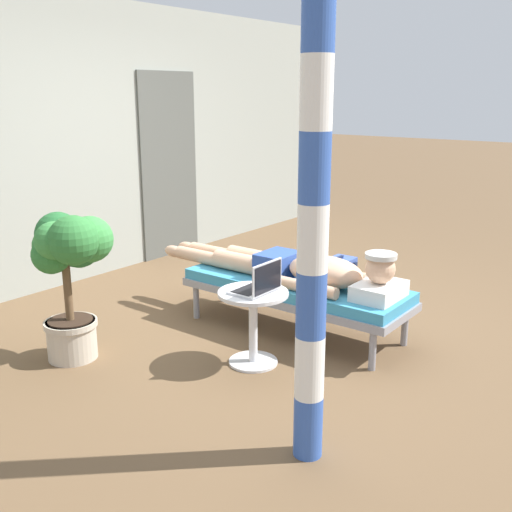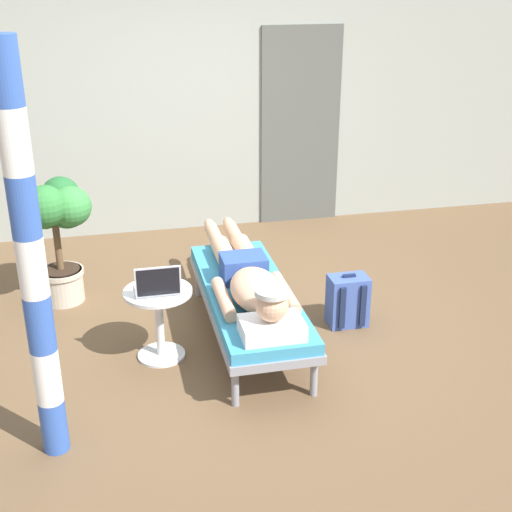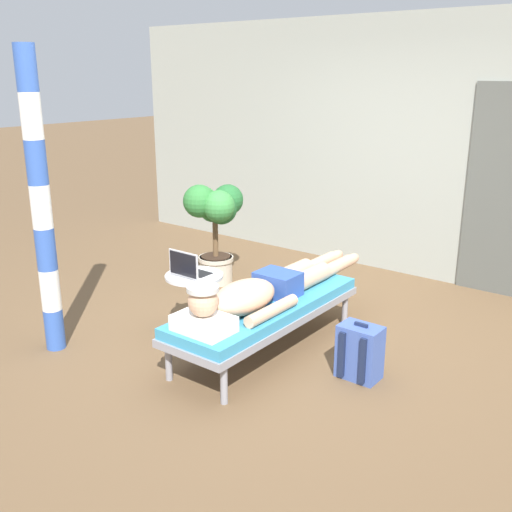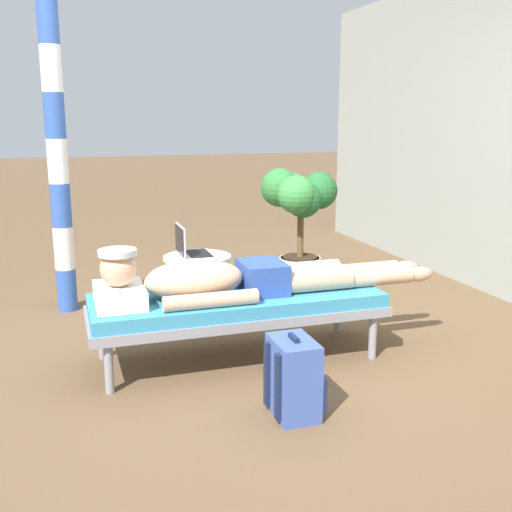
{
  "view_description": "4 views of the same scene",
  "coord_description": "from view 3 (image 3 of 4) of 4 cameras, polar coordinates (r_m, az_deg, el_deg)",
  "views": [
    {
      "loc": [
        -3.68,
        -2.64,
        1.83
      ],
      "look_at": [
        -0.18,
        0.03,
        0.62
      ],
      "focal_mm": 42.39,
      "sensor_mm": 36.0,
      "label": 1
    },
    {
      "loc": [
        -0.91,
        -4.62,
        2.62
      ],
      "look_at": [
        0.09,
        -0.21,
        0.68
      ],
      "focal_mm": 48.55,
      "sensor_mm": 36.0,
      "label": 2
    },
    {
      "loc": [
        2.61,
        -3.64,
        2.12
      ],
      "look_at": [
        -0.21,
        0.02,
        0.69
      ],
      "focal_mm": 41.71,
      "sensor_mm": 36.0,
      "label": 3
    },
    {
      "loc": [
        3.53,
        -1.19,
        1.49
      ],
      "look_at": [
        -0.11,
        -0.01,
        0.61
      ],
      "focal_mm": 43.21,
      "sensor_mm": 36.0,
      "label": 4
    }
  ],
  "objects": [
    {
      "name": "backpack",
      "position": [
        4.39,
        9.94,
        -9.07
      ],
      "size": [
        0.3,
        0.26,
        0.42
      ],
      "color": "#3F59A5",
      "rests_on": "ground"
    },
    {
      "name": "side_table",
      "position": [
        4.98,
        -5.91,
        -3.61
      ],
      "size": [
        0.48,
        0.48,
        0.52
      ],
      "color": "silver",
      "rests_on": "ground"
    },
    {
      "name": "house_wall_back",
      "position": [
        6.57,
        14.58,
        9.97
      ],
      "size": [
        7.6,
        0.2,
        2.7
      ],
      "primitive_type": "cube",
      "color": "#999E93",
      "rests_on": "ground"
    },
    {
      "name": "potted_plant",
      "position": [
        6.06,
        -3.94,
        3.87
      ],
      "size": [
        0.53,
        0.64,
        1.06
      ],
      "color": "#BFB29E",
      "rests_on": "ground"
    },
    {
      "name": "ground_plane",
      "position": [
        4.95,
        1.81,
        -8.12
      ],
      "size": [
        40.0,
        40.0,
        0.0
      ],
      "primitive_type": "plane",
      "color": "brown"
    },
    {
      "name": "porch_post",
      "position": [
        4.73,
        -19.91,
        4.47
      ],
      "size": [
        0.15,
        0.15,
        2.32
      ],
      "color": "#3359B2",
      "rests_on": "ground"
    },
    {
      "name": "house_door_panel",
      "position": [
        6.17,
        23.23,
        5.58
      ],
      "size": [
        0.84,
        0.03,
        2.04
      ],
      "primitive_type": "cube",
      "color": "#545651",
      "rests_on": "ground"
    },
    {
      "name": "laptop",
      "position": [
        4.87,
        -6.41,
        -1.29
      ],
      "size": [
        0.31,
        0.24,
        0.23
      ],
      "color": "silver",
      "rests_on": "side_table"
    },
    {
      "name": "person_reclining",
      "position": [
        4.57,
        0.65,
        -3.3
      ],
      "size": [
        0.53,
        2.17,
        0.33
      ],
      "color": "white",
      "rests_on": "lounge_chair"
    },
    {
      "name": "lounge_chair",
      "position": [
        4.66,
        0.91,
        -5.18
      ],
      "size": [
        0.62,
        1.81,
        0.42
      ],
      "color": "gray",
      "rests_on": "ground"
    }
  ]
}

